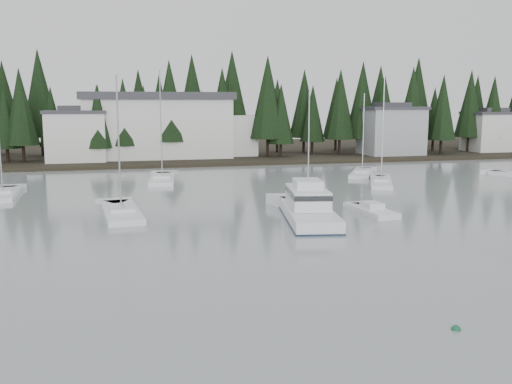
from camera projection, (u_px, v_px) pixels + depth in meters
far_shore_land at (178, 152)px, 112.32m from camera, size 240.00×54.00×1.00m
conifer_treeline at (185, 157)px, 101.77m from camera, size 200.00×22.00×20.00m
house_west at (76, 135)px, 90.06m from camera, size 9.54×7.42×8.75m
house_east_a at (391, 130)px, 101.87m from camera, size 10.60×8.48×9.25m
house_east_b at (491, 131)px, 109.08m from camera, size 9.54×7.42×8.25m
harbor_inn at (170, 126)px, 96.66m from camera, size 29.50×11.50×10.90m
cabin_cruiser_center at (308, 210)px, 47.70m from camera, size 5.75×12.40×5.13m
sailboat_4 at (381, 184)px, 68.48m from camera, size 6.41×10.26×13.66m
sailboat_5 at (162, 180)px, 71.52m from camera, size 4.17×11.09×14.21m
sailboat_6 at (121, 214)px, 49.78m from camera, size 3.78×10.49×12.59m
sailboat_7 at (362, 175)px, 77.23m from camera, size 7.14×9.81×11.48m
sailboat_8 at (308, 196)px, 59.73m from camera, size 6.17×10.09×11.40m
sailboat_9 at (3, 196)px, 59.57m from camera, size 3.26×9.25×13.42m
runabout_1 at (372, 212)px, 50.26m from camera, size 2.54×6.24×1.42m
mooring_buoy_green at (456, 330)px, 24.60m from camera, size 0.42×0.42×0.42m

